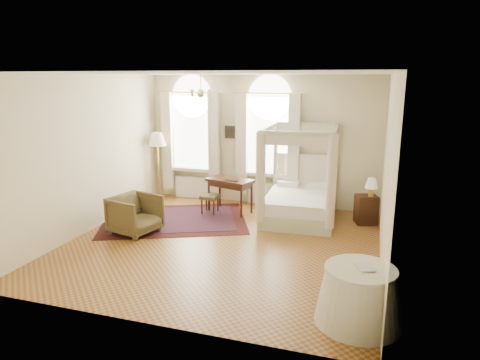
# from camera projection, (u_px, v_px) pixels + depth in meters

# --- Properties ---
(ground) EXTENTS (6.00, 6.00, 0.00)m
(ground) POSITION_uv_depth(u_px,v_px,m) (223.00, 243.00, 8.54)
(ground) COLOR olive
(ground) RESTS_ON ground
(room_walls) EXTENTS (6.00, 6.00, 6.00)m
(room_walls) POSITION_uv_depth(u_px,v_px,m) (222.00, 145.00, 8.08)
(room_walls) COLOR beige
(room_walls) RESTS_ON ground
(window_left) EXTENTS (1.62, 0.27, 3.29)m
(window_left) POSITION_uv_depth(u_px,v_px,m) (192.00, 144.00, 11.41)
(window_left) COLOR silver
(window_left) RESTS_ON room_walls
(window_right) EXTENTS (1.62, 0.27, 3.29)m
(window_right) POSITION_uv_depth(u_px,v_px,m) (268.00, 148.00, 10.80)
(window_right) COLOR silver
(window_right) RESTS_ON room_walls
(chandelier) EXTENTS (0.51, 0.45, 0.50)m
(chandelier) POSITION_uv_depth(u_px,v_px,m) (201.00, 93.00, 9.24)
(chandelier) COLOR gold
(chandelier) RESTS_ON room_walls
(wall_pictures) EXTENTS (2.54, 0.03, 0.39)m
(wall_pictures) POSITION_uv_depth(u_px,v_px,m) (265.00, 132.00, 10.83)
(wall_pictures) COLOR black
(wall_pictures) RESTS_ON room_walls
(canopy_bed) EXTENTS (1.74, 2.10, 2.17)m
(canopy_bed) POSITION_uv_depth(u_px,v_px,m) (299.00, 199.00, 9.85)
(canopy_bed) COLOR #B3B895
(canopy_bed) RESTS_ON ground
(nightstand) EXTENTS (0.56, 0.54, 0.65)m
(nightstand) POSITION_uv_depth(u_px,v_px,m) (366.00, 209.00, 9.65)
(nightstand) COLOR #331A0E
(nightstand) RESTS_ON ground
(nightstand_lamp) EXTENTS (0.28, 0.28, 0.41)m
(nightstand_lamp) POSITION_uv_depth(u_px,v_px,m) (372.00, 185.00, 9.44)
(nightstand_lamp) COLOR gold
(nightstand_lamp) RESTS_ON nightstand
(writing_desk) EXTENTS (1.22, 0.87, 0.83)m
(writing_desk) POSITION_uv_depth(u_px,v_px,m) (230.00, 184.00, 10.40)
(writing_desk) COLOR #331A0E
(writing_desk) RESTS_ON ground
(laptop) EXTENTS (0.41, 0.32, 0.03)m
(laptop) POSITION_uv_depth(u_px,v_px,m) (233.00, 180.00, 10.25)
(laptop) COLOR black
(laptop) RESTS_ON writing_desk
(stool) EXTENTS (0.41, 0.41, 0.46)m
(stool) POSITION_uv_depth(u_px,v_px,m) (210.00, 198.00, 10.35)
(stool) COLOR #4C4420
(stool) RESTS_ON ground
(armchair) EXTENTS (1.09, 1.07, 0.82)m
(armchair) POSITION_uv_depth(u_px,v_px,m) (135.00, 215.00, 9.02)
(armchair) COLOR #4C3E20
(armchair) RESTS_ON ground
(coffee_table) EXTENTS (0.77, 0.66, 0.44)m
(coffee_table) POSITION_uv_depth(u_px,v_px,m) (131.00, 208.00, 9.54)
(coffee_table) COLOR silver
(coffee_table) RESTS_ON ground
(floor_lamp) EXTENTS (0.47, 0.47, 1.82)m
(floor_lamp) POSITION_uv_depth(u_px,v_px,m) (157.00, 143.00, 11.26)
(floor_lamp) COLOR gold
(floor_lamp) RESTS_ON ground
(oriental_rug) EXTENTS (3.91, 3.44, 0.01)m
(oriental_rug) POSITION_uv_depth(u_px,v_px,m) (175.00, 220.00, 9.95)
(oriental_rug) COLOR #3A0E0E
(oriental_rug) RESTS_ON ground
(side_table) EXTENTS (1.16, 1.16, 0.79)m
(side_table) POSITION_uv_depth(u_px,v_px,m) (359.00, 296.00, 5.71)
(side_table) COLOR silver
(side_table) RESTS_ON ground
(book) EXTENTS (0.29, 0.33, 0.03)m
(book) POSITION_uv_depth(u_px,v_px,m) (358.00, 268.00, 5.59)
(book) COLOR black
(book) RESTS_ON side_table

